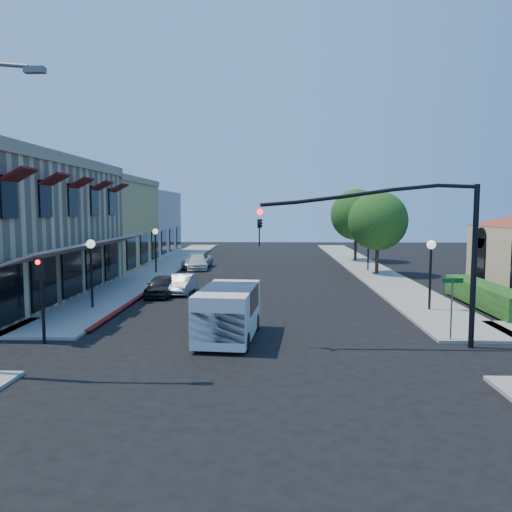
{
  "coord_description": "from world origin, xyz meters",
  "views": [
    {
      "loc": [
        0.63,
        -16.77,
        5.11
      ],
      "look_at": [
        -0.21,
        9.73,
        2.6
      ],
      "focal_mm": 35.0,
      "sensor_mm": 36.0,
      "label": 1
    }
  ],
  "objects_px": {
    "lamppost_left_near": "(91,256)",
    "parked_car_b": "(182,284)",
    "signal_mast_arm": "(416,237)",
    "parked_car_d": "(197,261)",
    "white_van": "(228,310)",
    "parked_car_a": "(161,286)",
    "secondary_signal": "(41,284)",
    "street_tree_a": "(378,221)",
    "lamppost_right_far": "(368,238)",
    "lamppost_left_far": "(155,239)",
    "street_tree_b": "(356,215)",
    "lamppost_right_near": "(431,257)",
    "parked_car_c": "(197,262)",
    "street_name_sign": "(452,299)"
  },
  "relations": [
    {
      "from": "street_name_sign",
      "to": "lamppost_left_near",
      "type": "height_order",
      "value": "lamppost_left_near"
    },
    {
      "from": "street_tree_a",
      "to": "street_tree_b",
      "type": "distance_m",
      "value": 10.01
    },
    {
      "from": "lamppost_left_near",
      "to": "lamppost_right_far",
      "type": "xyz_separation_m",
      "value": [
        17.0,
        16.0,
        0.0
      ]
    },
    {
      "from": "secondary_signal",
      "to": "white_van",
      "type": "distance_m",
      "value": 7.09
    },
    {
      "from": "lamppost_left_near",
      "to": "parked_car_b",
      "type": "height_order",
      "value": "lamppost_left_near"
    },
    {
      "from": "street_name_sign",
      "to": "parked_car_c",
      "type": "bearing_deg",
      "value": 120.01
    },
    {
      "from": "lamppost_right_near",
      "to": "secondary_signal",
      "type": "bearing_deg",
      "value": -158.22
    },
    {
      "from": "lamppost_left_far",
      "to": "lamppost_right_near",
      "type": "xyz_separation_m",
      "value": [
        17.0,
        -14.0,
        0.0
      ]
    },
    {
      "from": "parked_car_d",
      "to": "lamppost_right_far",
      "type": "bearing_deg",
      "value": -4.03
    },
    {
      "from": "street_tree_b",
      "to": "white_van",
      "type": "bearing_deg",
      "value": -108.42
    },
    {
      "from": "white_van",
      "to": "parked_car_b",
      "type": "xyz_separation_m",
      "value": [
        -3.73,
        10.64,
        -0.6
      ]
    },
    {
      "from": "secondary_signal",
      "to": "parked_car_d",
      "type": "height_order",
      "value": "secondary_signal"
    },
    {
      "from": "signal_mast_arm",
      "to": "lamppost_right_far",
      "type": "xyz_separation_m",
      "value": [
        2.64,
        22.5,
        -1.35
      ]
    },
    {
      "from": "signal_mast_arm",
      "to": "parked_car_d",
      "type": "bearing_deg",
      "value": 115.49
    },
    {
      "from": "street_name_sign",
      "to": "parked_car_d",
      "type": "relative_size",
      "value": 0.56
    },
    {
      "from": "parked_car_d",
      "to": "white_van",
      "type": "bearing_deg",
      "value": -74.7
    },
    {
      "from": "signal_mast_arm",
      "to": "lamppost_left_near",
      "type": "height_order",
      "value": "signal_mast_arm"
    },
    {
      "from": "secondary_signal",
      "to": "parked_car_d",
      "type": "xyz_separation_m",
      "value": [
        2.17,
        24.59,
        -1.69
      ]
    },
    {
      "from": "white_van",
      "to": "parked_car_a",
      "type": "xyz_separation_m",
      "value": [
        -4.79,
        9.64,
        -0.57
      ]
    },
    {
      "from": "street_tree_a",
      "to": "parked_car_c",
      "type": "distance_m",
      "value": 15.21
    },
    {
      "from": "parked_car_c",
      "to": "parked_car_d",
      "type": "xyz_separation_m",
      "value": [
        -0.16,
        1.0,
        0.02
      ]
    },
    {
      "from": "white_van",
      "to": "parked_car_c",
      "type": "height_order",
      "value": "white_van"
    },
    {
      "from": "lamppost_left_near",
      "to": "parked_car_a",
      "type": "distance_m",
      "value": 5.25
    },
    {
      "from": "white_van",
      "to": "lamppost_right_far",
      "type": "bearing_deg",
      "value": 66.14
    },
    {
      "from": "secondary_signal",
      "to": "lamppost_left_far",
      "type": "relative_size",
      "value": 0.93
    },
    {
      "from": "lamppost_right_far",
      "to": "parked_car_b",
      "type": "distance_m",
      "value": 17.39
    },
    {
      "from": "street_tree_b",
      "to": "lamppost_left_near",
      "type": "xyz_separation_m",
      "value": [
        -17.3,
        -24.0,
        -1.81
      ]
    },
    {
      "from": "lamppost_right_far",
      "to": "parked_car_b",
      "type": "relative_size",
      "value": 1.01
    },
    {
      "from": "lamppost_right_far",
      "to": "parked_car_b",
      "type": "height_order",
      "value": "lamppost_right_far"
    },
    {
      "from": "street_tree_b",
      "to": "parked_car_c",
      "type": "bearing_deg",
      "value": -154.18
    },
    {
      "from": "lamppost_left_near",
      "to": "lamppost_left_far",
      "type": "xyz_separation_m",
      "value": [
        0.0,
        14.0,
        0.0
      ]
    },
    {
      "from": "signal_mast_arm",
      "to": "lamppost_right_near",
      "type": "distance_m",
      "value": 7.15
    },
    {
      "from": "street_tree_b",
      "to": "lamppost_right_far",
      "type": "relative_size",
      "value": 1.97
    },
    {
      "from": "street_tree_a",
      "to": "white_van",
      "type": "distance_m",
      "value": 22.18
    },
    {
      "from": "lamppost_left_far",
      "to": "parked_car_c",
      "type": "height_order",
      "value": "lamppost_left_far"
    },
    {
      "from": "lamppost_right_near",
      "to": "street_name_sign",
      "type": "bearing_deg",
      "value": -99.78
    },
    {
      "from": "lamppost_left_near",
      "to": "parked_car_d",
      "type": "relative_size",
      "value": 0.79
    },
    {
      "from": "street_tree_b",
      "to": "parked_car_a",
      "type": "xyz_separation_m",
      "value": [
        -14.65,
        -20.0,
        -3.93
      ]
    },
    {
      "from": "parked_car_d",
      "to": "street_tree_b",
      "type": "bearing_deg",
      "value": 26.22
    },
    {
      "from": "parked_car_a",
      "to": "parked_car_b",
      "type": "bearing_deg",
      "value": 44.4
    },
    {
      "from": "street_tree_a",
      "to": "parked_car_d",
      "type": "relative_size",
      "value": 1.44
    },
    {
      "from": "street_tree_b",
      "to": "parked_car_d",
      "type": "distance_m",
      "value": 16.29
    },
    {
      "from": "signal_mast_arm",
      "to": "lamppost_left_far",
      "type": "relative_size",
      "value": 2.24
    },
    {
      "from": "parked_car_a",
      "to": "parked_car_c",
      "type": "bearing_deg",
      "value": 90.09
    },
    {
      "from": "lamppost_left_far",
      "to": "parked_car_d",
      "type": "relative_size",
      "value": 0.79
    },
    {
      "from": "lamppost_right_near",
      "to": "parked_car_d",
      "type": "height_order",
      "value": "lamppost_right_near"
    },
    {
      "from": "signal_mast_arm",
      "to": "street_tree_a",
      "type": "bearing_deg",
      "value": 81.83
    },
    {
      "from": "lamppost_left_far",
      "to": "parked_car_a",
      "type": "distance_m",
      "value": 10.56
    },
    {
      "from": "street_tree_a",
      "to": "lamppost_right_far",
      "type": "distance_m",
      "value": 2.49
    },
    {
      "from": "secondary_signal",
      "to": "lamppost_left_far",
      "type": "xyz_separation_m",
      "value": [
        -0.5,
        20.59,
        0.42
      ]
    }
  ]
}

